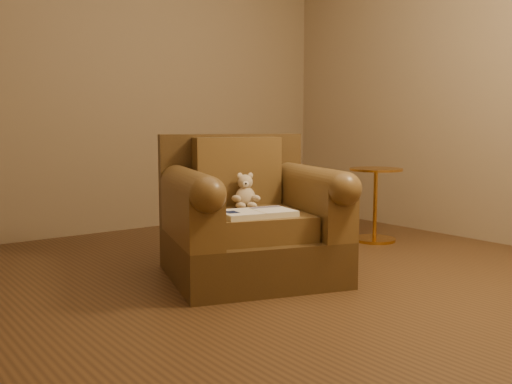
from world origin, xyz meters
TOP-DOWN VIEW (x-y plane):
  - floor at (0.00, 0.00)m, footprint 4.00×4.00m
  - armchair at (-0.14, 0.09)m, footprint 1.20×1.17m
  - teddy_bear at (-0.11, 0.17)m, footprint 0.17×0.19m
  - guidebook at (-0.26, -0.15)m, footprint 0.46×0.33m
  - side_table at (1.29, 0.33)m, footprint 0.42×0.42m

SIDE VIEW (x-z plane):
  - floor at x=0.00m, z-range 0.00..0.00m
  - side_table at x=1.29m, z-range 0.02..0.61m
  - armchair at x=-0.14m, z-range -0.10..0.77m
  - guidebook at x=-0.26m, z-range 0.41..0.45m
  - teddy_bear at x=-0.11m, z-range 0.39..0.61m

